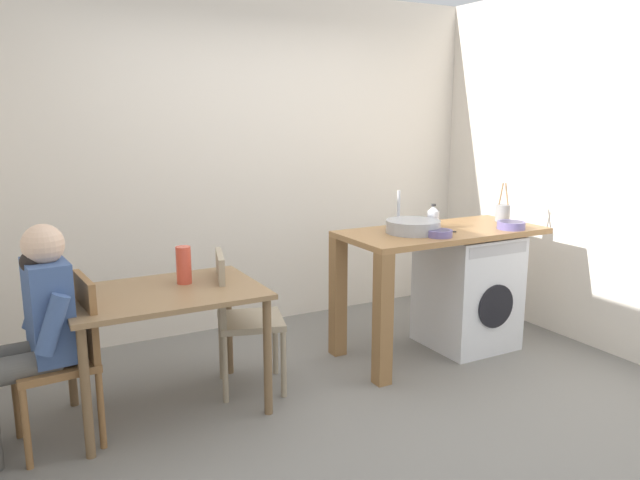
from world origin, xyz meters
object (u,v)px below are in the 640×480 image
(chair_person_seat, at_px, (68,351))
(utensil_crock, at_px, (503,212))
(chair_opposite, at_px, (239,313))
(washing_machine, at_px, (467,290))
(bottle_tall_green, at_px, (433,218))
(dining_table, at_px, (165,307))
(colander, at_px, (511,225))
(vase, at_px, (184,265))
(mixing_bowl, at_px, (440,233))
(seated_person, at_px, (32,327))

(chair_person_seat, height_order, utensil_crock, utensil_crock)
(chair_opposite, height_order, washing_machine, chair_opposite)
(chair_opposite, bearing_deg, bottle_tall_green, 104.99)
(dining_table, height_order, chair_person_seat, chair_person_seat)
(colander, xyz_separation_m, vase, (-2.32, 0.33, -0.10))
(chair_opposite, height_order, mixing_bowl, mixing_bowl)
(chair_person_seat, relative_size, washing_machine, 1.05)
(chair_opposite, relative_size, vase, 3.99)
(bottle_tall_green, bearing_deg, chair_person_seat, -176.87)
(chair_opposite, height_order, utensil_crock, utensil_crock)
(dining_table, bearing_deg, colander, -5.40)
(colander, bearing_deg, bottle_tall_green, 150.58)
(dining_table, height_order, vase, vase)
(dining_table, height_order, mixing_bowl, mixing_bowl)
(utensil_crock, bearing_deg, chair_opposite, 179.10)
(dining_table, distance_m, vase, 0.28)
(mixing_bowl, relative_size, colander, 0.87)
(seated_person, distance_m, vase, 0.90)
(dining_table, bearing_deg, washing_machine, -0.39)
(washing_machine, height_order, utensil_crock, utensil_crock)
(washing_machine, relative_size, mixing_bowl, 4.93)
(chair_opposite, xyz_separation_m, utensil_crock, (2.17, -0.03, 0.48))
(washing_machine, relative_size, utensil_crock, 2.87)
(washing_machine, bearing_deg, dining_table, 179.61)
(washing_machine, xyz_separation_m, colander, (0.19, -0.22, 0.52))
(chair_person_seat, xyz_separation_m, utensil_crock, (3.20, 0.13, 0.48))
(utensil_crock, distance_m, colander, 0.33)
(chair_person_seat, bearing_deg, colander, -97.30)
(colander, bearing_deg, dining_table, 174.60)
(chair_opposite, xyz_separation_m, bottle_tall_green, (1.50, -0.03, 0.49))
(vase, bearing_deg, colander, -8.18)
(washing_machine, bearing_deg, colander, -49.26)
(seated_person, bearing_deg, mixing_bowl, -97.06)
(utensil_crock, bearing_deg, colander, -123.70)
(chair_opposite, bearing_deg, dining_table, -65.61)
(chair_person_seat, xyz_separation_m, mixing_bowl, (2.38, -0.12, 0.44))
(seated_person, distance_m, utensil_crock, 3.37)
(dining_table, relative_size, bottle_tall_green, 6.06)
(dining_table, bearing_deg, chair_opposite, 8.38)
(bottle_tall_green, xyz_separation_m, utensil_crock, (0.67, -0.01, -0.01))
(utensil_crock, height_order, vase, utensil_crock)
(washing_machine, xyz_separation_m, vase, (-2.13, 0.12, 0.42))
(utensil_crock, xyz_separation_m, vase, (-2.50, 0.06, -0.14))
(mixing_bowl, bearing_deg, dining_table, 173.35)
(dining_table, distance_m, mixing_bowl, 1.87)
(vase, bearing_deg, chair_opposite, -5.13)
(chair_person_seat, relative_size, bottle_tall_green, 4.96)
(seated_person, distance_m, colander, 3.19)
(dining_table, xyz_separation_m, washing_machine, (2.28, -0.02, -0.21))
(seated_person, xyz_separation_m, mixing_bowl, (2.54, -0.11, 0.28))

